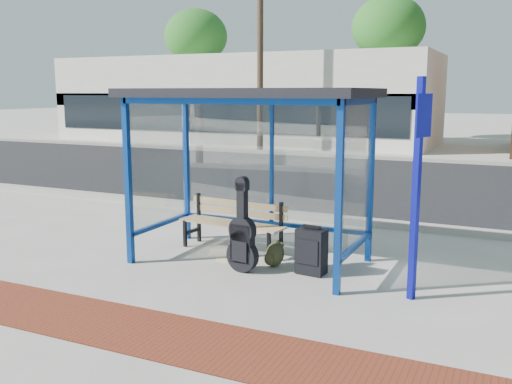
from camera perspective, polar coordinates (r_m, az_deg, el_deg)
The scene contains 19 objects.
ground at distance 8.13m, azimuth -0.59°, elevation -6.98°, with size 120.00×120.00×0.00m, color #B2ADA0.
brick_paver_strip at distance 6.03m, azimuth -11.64°, elevation -13.35°, with size 60.00×1.00×0.01m, color maroon.
curb_near at distance 10.72m, azimuth 6.14°, elevation -2.53°, with size 60.00×0.25×0.12m, color gray.
street_asphalt at distance 15.56m, azimuth 12.27°, elevation 1.01°, with size 60.00×10.00×0.00m, color black.
curb_far at distance 20.52m, azimuth 15.48°, elevation 3.17°, with size 60.00×0.25×0.12m, color gray.
far_sidewalk at distance 22.39m, azimuth 16.30°, elevation 3.53°, with size 60.00×4.00×0.01m, color #B2ADA0.
bus_shelter at distance 7.85m, azimuth -0.39°, elevation 7.78°, with size 3.30×1.80×2.42m.
storefront_white at distance 27.89m, azimuth -1.28°, elevation 9.23°, with size 18.00×6.04×4.00m.
tree_left at distance 33.95m, azimuth -6.03°, elevation 15.16°, with size 3.60×3.60×7.03m.
tree_mid at distance 29.86m, azimuth 13.11°, elevation 15.67°, with size 3.60×3.60×7.03m.
utility_pole_west at distance 22.52m, azimuth 0.42°, elevation 14.42°, with size 1.60×0.24×8.00m.
bench at distance 8.62m, azimuth -2.24°, elevation -2.91°, with size 1.71×0.57×0.79m.
guitar_bag at distance 7.59m, azimuth -1.37°, elevation -4.76°, with size 0.45×0.18×1.21m.
suitcase at distance 7.56m, azimuth 5.54°, elevation -5.95°, with size 0.40×0.28×0.66m.
backpack at distance 7.87m, azimuth 1.81°, elevation -6.31°, with size 0.35×0.33×0.35m.
sign_post at distance 6.63m, azimuth 15.84°, elevation 1.42°, with size 0.16×0.31×2.54m.
newspaper_a at distance 8.59m, azimuth -3.69°, elevation -6.06°, with size 0.39×0.30×0.01m, color white.
newspaper_b at distance 8.23m, azimuth -2.43°, elevation -6.77°, with size 0.38×0.30×0.01m, color white.
newspaper_c at distance 8.27m, azimuth -3.07°, elevation -6.69°, with size 0.34×0.27×0.01m, color white.
Camera 1 is at (3.37, -7.01, 2.38)m, focal length 40.00 mm.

